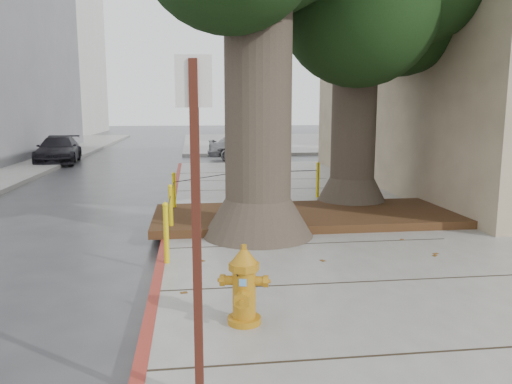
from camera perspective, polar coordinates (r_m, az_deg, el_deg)
ground at (r=6.86m, az=5.81°, el=-11.63°), size 140.00×140.00×0.00m
sidewalk_far at (r=37.07m, az=4.34°, el=5.75°), size 16.00×20.00×0.15m
curb_red at (r=9.07m, az=-10.37°, el=-5.98°), size 0.14×26.00×0.16m
planter_bed at (r=10.65m, az=5.80°, el=-2.70°), size 6.40×2.60×0.16m
building_far_white at (r=53.76m, az=-24.86°, el=13.99°), size 12.00×18.00×15.00m
building_side_white at (r=36.73m, az=21.60°, el=12.00°), size 10.00×10.00×9.00m
building_side_grey at (r=45.01m, az=24.83°, el=13.12°), size 12.00×14.00×12.00m
bollard_ring at (r=10.78m, az=-3.93°, el=-0.18°), size 3.79×5.39×0.95m
fire_hydrant at (r=5.49m, az=-1.38°, el=-10.63°), size 0.47×0.45×0.89m
signpost at (r=3.79m, az=-6.85°, el=-2.60°), size 0.27×0.07×2.70m
car_silver at (r=24.63m, az=-0.80°, el=5.33°), size 4.17×2.01×1.37m
car_red at (r=26.90m, az=19.47°, el=4.85°), size 3.45×1.49×1.11m
car_dark at (r=24.65m, az=-21.64°, el=4.49°), size 2.13×4.37×1.22m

